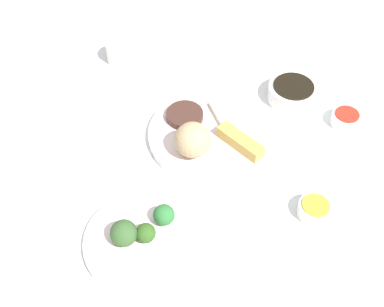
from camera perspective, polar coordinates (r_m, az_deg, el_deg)
The scene contains 17 objects.
tabletop at distance 1.07m, azimuth 1.45°, elevation 0.96°, with size 2.20×2.20×0.02m, color white.
main_plate at distance 1.07m, azimuth 2.32°, elevation 2.33°, with size 0.28×0.28×0.02m, color white.
rice_scoop at distance 0.99m, azimuth 0.06°, elevation 1.62°, with size 0.08×0.08×0.08m, color tan.
spring_roll at distance 1.03m, azimuth 5.74°, elevation 1.41°, with size 0.11×0.03×0.03m, color gold.
crab_rangoon_wonton at distance 1.10m, azimuth 4.46°, elevation 5.09°, with size 0.07×0.07×0.01m, color beige.
stir_fry_heap at distance 1.08m, azimuth -0.87°, elevation 4.55°, with size 0.08×0.08×0.02m, color #442921.
broccoli_plate at distance 0.91m, azimuth -5.77°, elevation -10.25°, with size 0.22×0.22×0.01m, color white.
broccoli_floret_0 at distance 0.88m, azimuth -8.10°, elevation -9.33°, with size 0.05×0.05×0.05m, color #365B2C.
broccoli_floret_1 at distance 0.89m, azimuth -5.51°, elevation -9.36°, with size 0.04×0.04×0.04m, color #315B1F.
broccoli_floret_2 at distance 0.90m, azimuth -3.35°, elevation -7.27°, with size 0.04×0.04×0.04m, color #2E7435.
soy_sauce_bowl at distance 1.17m, azimuth 11.81°, elevation 7.04°, with size 0.12×0.12×0.04m, color white.
soy_sauce_bowl_liquid at distance 1.15m, azimuth 11.98°, elevation 7.81°, with size 0.09×0.09×0.00m, color black.
sauce_ramekin_sweet_and_sour at distance 1.14m, azimuth 17.76°, elevation 3.90°, with size 0.06×0.06×0.03m, color white.
sauce_ramekin_sweet_and_sour_liquid at distance 1.13m, azimuth 17.94°, elevation 4.45°, with size 0.05×0.05×0.00m, color red.
sauce_ramekin_hot_mustard at distance 0.96m, azimuth 14.32°, elevation -6.49°, with size 0.06×0.06×0.03m, color white.
sauce_ramekin_hot_mustard_liquid at distance 0.95m, azimuth 14.50°, elevation -5.96°, with size 0.05×0.05×0.00m, color gold.
teacup at distance 1.26m, azimuth -8.53°, elevation 11.90°, with size 0.07×0.07×0.06m, color white.
Camera 1 is at (-0.71, -0.02, 0.81)m, focal length 44.99 mm.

